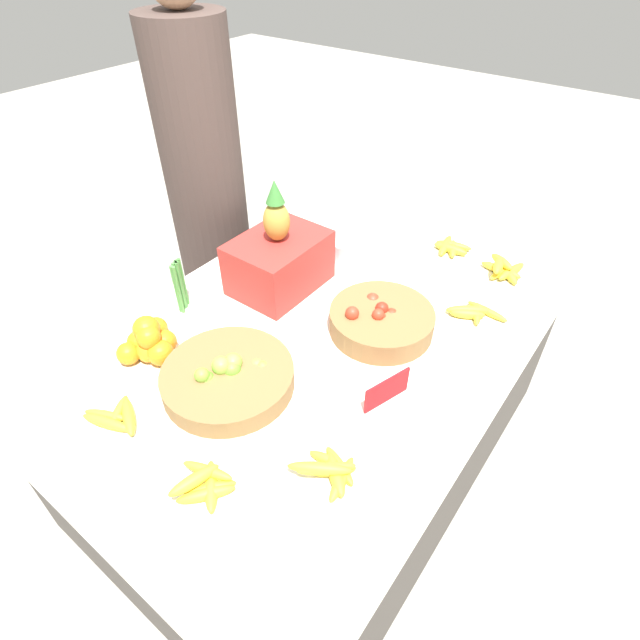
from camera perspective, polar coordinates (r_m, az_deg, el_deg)
name	(u,v)px	position (r m, az deg, el deg)	size (l,w,h in m)	color
ground_plane	(320,451)	(2.15, 0.00, -14.74)	(12.00, 12.00, 0.00)	#A39E93
market_table	(320,398)	(1.89, 0.00, -8.91)	(1.75, 1.20, 0.67)	#4C4742
lime_bowl	(228,377)	(1.48, -10.43, -6.44)	(0.38, 0.38, 0.10)	olive
tomato_basket	(381,320)	(1.64, 7.03, -0.04)	(0.34, 0.34, 0.11)	olive
orange_pile	(150,342)	(1.62, -18.88, -2.35)	(0.20, 0.18, 0.14)	orange
metal_bowl	(356,237)	(2.07, 4.11, 9.49)	(0.33, 0.33, 0.08)	silver
price_sign	(387,390)	(1.42, 7.66, -7.96)	(0.15, 0.05, 0.09)	red
produce_crate	(279,259)	(1.79, -4.71, 6.95)	(0.34, 0.25, 0.41)	#B22D28
veg_bundle	(180,286)	(1.75, -15.71, 3.77)	(0.05, 0.04, 0.19)	#4C8E42
banana_bunch_middle_left	(332,470)	(1.28, 1.36, -16.76)	(0.15, 0.17, 0.06)	yellow
banana_bunch_middle_right	(205,484)	(1.28, -12.97, -17.82)	(0.15, 0.16, 0.06)	yellow
banana_bunch_back_center	(450,247)	(2.10, 14.66, 8.07)	(0.16, 0.15, 0.03)	yellow
banana_bunch_front_right	(473,312)	(1.78, 17.13, 0.88)	(0.13, 0.20, 0.04)	yellow
banana_bunch_front_center	(504,269)	(2.01, 20.27, 5.48)	(0.18, 0.17, 0.06)	yellow
banana_bunch_front_left	(116,417)	(1.49, -22.32, -10.25)	(0.14, 0.19, 0.03)	yellow
vendor_person	(206,188)	(2.39, -12.86, 14.46)	(0.35, 0.35, 1.64)	#473833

